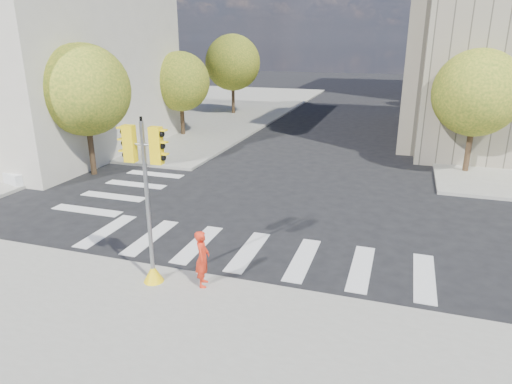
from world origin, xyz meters
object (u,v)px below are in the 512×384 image
lamp_far (457,63)px  photographer (202,258)px  lamp_near (479,76)px  traffic_signal (149,216)px

lamp_far → photographer: size_ratio=5.08×
lamp_near → traffic_signal: (-9.91, -18.85, -2.48)m
lamp_near → lamp_far: same height
traffic_signal → photographer: size_ratio=2.88×
lamp_near → lamp_far: 14.00m
lamp_near → photographer: 20.77m
lamp_far → photographer: bearing=-104.6°
photographer → lamp_far: bearing=-31.4°
photographer → traffic_signal: bearing=83.3°
lamp_far → traffic_signal: (-9.91, -32.85, -2.48)m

